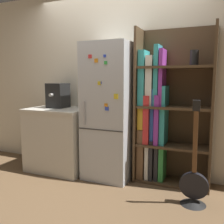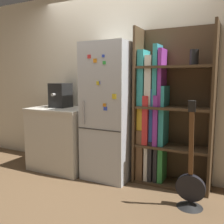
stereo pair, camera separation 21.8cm
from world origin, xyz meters
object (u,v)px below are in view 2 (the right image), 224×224
Objects in this scene: espresso_machine at (61,95)px; bookshelf at (163,115)px; refrigerator at (110,112)px; guitar at (190,192)px.

bookshelf is at bearing 4.03° from espresso_machine.
bookshelf is (0.68, 0.13, -0.01)m from refrigerator.
espresso_machine is at bearing -175.97° from bookshelf.
guitar is at bearing -18.30° from refrigerator.
espresso_machine is 0.32× the size of guitar.
espresso_machine reaches higher than guitar.
bookshelf is 0.99m from guitar.
bookshelf is 1.74× the size of guitar.
refrigerator is 0.91× the size of bookshelf.
refrigerator is 0.70m from bookshelf.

